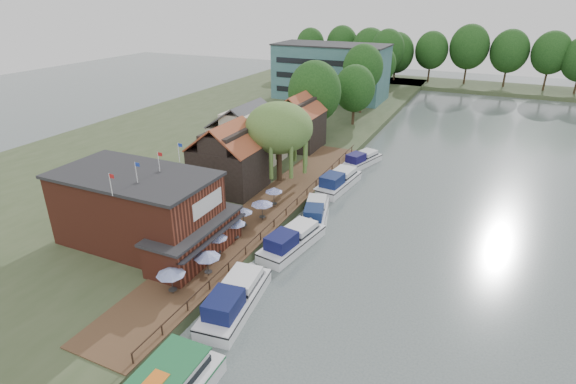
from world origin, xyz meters
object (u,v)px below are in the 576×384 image
at_px(cruiser_0, 235,295).
at_px(cottage_a, 228,157).
at_px(umbrella_0, 172,281).
at_px(cruiser_4, 362,158).
at_px(hotel_block, 331,71).
at_px(cottage_b, 247,133).
at_px(umbrella_1, 208,264).
at_px(umbrella_4, 244,218).
at_px(swan, 196,360).
at_px(umbrella_6, 274,197).
at_px(umbrella_2, 217,244).
at_px(willow, 279,143).
at_px(cruiser_3, 338,179).
at_px(cruiser_1, 292,238).
at_px(cruiser_2, 315,210).
at_px(umbrella_5, 262,210).
at_px(pub, 154,212).
at_px(umbrella_3, 235,230).
at_px(cottage_c, 298,121).

bearing_deg(cruiser_0, cottage_a, 115.20).
bearing_deg(umbrella_0, cruiser_4, 83.15).
bearing_deg(hotel_block, cottage_b, -85.03).
bearing_deg(umbrella_1, umbrella_4, 99.83).
bearing_deg(swan, umbrella_6, 103.11).
height_order(umbrella_6, cruiser_4, umbrella_6).
height_order(cottage_a, umbrella_2, cottage_a).
distance_m(willow, cruiser_3, 9.24).
bearing_deg(cottage_b, cruiser_1, -50.04).
relative_size(cruiser_2, swan, 20.94).
bearing_deg(umbrella_0, umbrella_5, 87.96).
bearing_deg(cruiser_3, cruiser_2, -81.01).
bearing_deg(cruiser_4, cruiser_1, -72.29).
relative_size(cottage_a, umbrella_2, 3.62).
bearing_deg(umbrella_4, cruiser_3, 74.36).
xyz_separation_m(umbrella_1, cruiser_1, (3.99, 8.88, -1.08)).
relative_size(cottage_a, umbrella_4, 3.62).
height_order(cottage_a, umbrella_6, cottage_a).
xyz_separation_m(cruiser_0, cruiser_1, (0.30, 10.59, -0.08)).
relative_size(umbrella_2, cruiser_4, 0.26).
bearing_deg(umbrella_4, willow, 100.19).
bearing_deg(cottage_b, pub, -80.91).
height_order(cruiser_1, cruiser_2, cruiser_1).
distance_m(umbrella_6, cruiser_4, 21.02).
distance_m(umbrella_3, umbrella_5, 5.05).
distance_m(hotel_block, umbrella_6, 60.42).
bearing_deg(umbrella_6, cruiser_2, 13.64).
bearing_deg(cottage_b, cottage_a, -73.30).
bearing_deg(willow, cruiser_0, -72.35).
bearing_deg(cottage_b, umbrella_4, -61.80).
bearing_deg(cruiser_0, cottage_c, 98.98).
relative_size(pub, umbrella_2, 8.42).
distance_m(cottage_c, cruiser_1, 29.99).
bearing_deg(cruiser_2, umbrella_2, -125.53).
bearing_deg(umbrella_5, umbrella_2, -92.67).
bearing_deg(umbrella_3, cottage_c, 102.16).
relative_size(cruiser_0, cruiser_1, 1.06).
height_order(cottage_a, willow, willow).
bearing_deg(umbrella_4, umbrella_3, -77.85).
distance_m(willow, umbrella_2, 19.82).
height_order(cottage_a, umbrella_0, cottage_a).
height_order(cruiser_0, cruiser_1, cruiser_0).
distance_m(cottage_a, umbrella_2, 16.30).
distance_m(pub, umbrella_5, 11.50).
bearing_deg(umbrella_6, umbrella_4, -94.76).
bearing_deg(umbrella_1, cottage_c, 101.60).
bearing_deg(cruiser_3, cruiser_0, -82.95).
bearing_deg(cruiser_2, cottage_c, 103.19).
relative_size(umbrella_1, cruiser_2, 0.26).
bearing_deg(cruiser_3, umbrella_1, -91.12).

